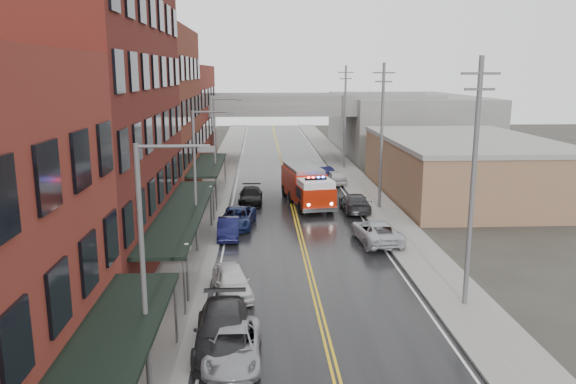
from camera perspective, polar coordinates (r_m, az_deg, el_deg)
name	(u,v)px	position (r m, az deg, el deg)	size (l,w,h in m)	color
road	(298,226)	(41.95, 1.00, -3.46)	(11.00, 160.00, 0.02)	black
sidewalk_left	(199,226)	(42.08, -8.99, -3.47)	(3.00, 160.00, 0.15)	slate
sidewalk_right	(394,224)	(43.04, 10.75, -3.18)	(3.00, 160.00, 0.15)	slate
curb_left	(222,226)	(41.94, -6.74, -3.45)	(0.30, 160.00, 0.15)	gray
curb_right	(373,224)	(42.69, 8.60, -3.23)	(0.30, 160.00, 0.15)	gray
brick_building_b	(78,112)	(35.01, -20.58, 7.63)	(9.00, 20.00, 18.00)	#511B15
brick_building_c	(141,115)	(52.03, -14.70, 7.57)	(9.00, 15.00, 15.00)	brown
brick_building_far	(172,117)	(69.32, -11.74, 7.51)	(9.00, 20.00, 12.00)	maroon
tan_building	(463,169)	(54.42, 17.33, 2.29)	(14.00, 22.00, 5.00)	#8D694C
right_far_block	(403,123)	(83.28, 11.63, 6.86)	(18.00, 30.00, 8.00)	slate
awning_0	(92,378)	(17.20, -19.31, -17.44)	(2.60, 16.00, 3.09)	black
awning_1	(183,211)	(34.65, -10.64, -1.93)	(2.60, 18.00, 3.09)	black
awning_2	(208,165)	(51.70, -8.11, 2.77)	(2.60, 13.00, 3.09)	black
globe_lamp_1	(187,259)	(28.03, -10.24, -6.73)	(0.44, 0.44, 3.12)	#59595B
globe_lamp_2	(211,197)	(41.46, -7.85, -0.48)	(0.44, 0.44, 3.12)	#59595B
street_lamp_0	(150,256)	(19.66, -13.88, -6.29)	(2.64, 0.22, 9.00)	#59595B
street_lamp_1	(199,173)	(35.05, -9.04, 1.96)	(2.64, 0.22, 9.00)	#59595B
street_lamp_2	(217,141)	(50.82, -7.18, 5.14)	(2.64, 0.22, 9.00)	#59595B
utility_pole_0	(473,180)	(27.67, 18.30, 1.15)	(1.80, 0.24, 12.00)	#59595B
utility_pole_1	(382,134)	(46.67, 9.50, 5.84)	(1.80, 0.24, 12.00)	#59595B
utility_pole_2	(345,115)	(66.26, 5.81, 7.76)	(1.80, 0.24, 12.00)	#59595B
overpass	(281,114)	(72.56, -0.72, 7.94)	(40.00, 10.00, 7.50)	slate
fire_truck	(307,185)	(48.23, 1.94, 0.69)	(4.58, 9.06, 3.18)	#A01B07
parked_car_left_2	(233,346)	(23.13, -5.60, -15.26)	(2.20, 4.77, 1.32)	#97989E
parked_car_left_3	(223,330)	(24.07, -6.67, -13.74)	(2.27, 5.58, 1.62)	#242427
parked_car_left_4	(232,281)	(29.31, -5.73, -9.02)	(1.74, 4.33, 1.48)	silver
parked_car_left_5	(228,228)	(39.04, -6.07, -3.69)	(1.44, 4.14, 1.36)	#0E0F34
parked_car_left_6	(237,218)	(41.66, -5.18, -2.62)	(2.36, 5.11, 1.42)	#121D44
parked_car_left_7	(251,196)	(48.92, -3.81, -0.38)	(1.99, 4.89, 1.42)	black
parked_car_right_0	(376,231)	(38.25, 8.96, -3.98)	(2.54, 5.51, 1.53)	#B0B2B9
parked_car_right_1	(355,203)	(46.40, 6.82, -1.07)	(2.11, 5.19, 1.51)	#29292B
parked_car_right_2	(335,177)	(57.46, 4.75, 1.52)	(1.75, 4.36, 1.49)	silver
parked_car_right_3	(322,173)	(59.42, 3.45, 1.91)	(1.61, 4.62, 1.52)	black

